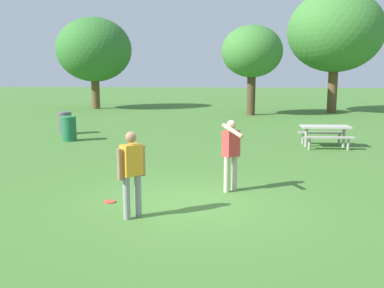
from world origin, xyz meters
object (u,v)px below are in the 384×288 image
Objects in this scene: trash_can_beside_table at (65,123)px; tree_tall_left at (94,50)px; picnic_table_near at (325,132)px; tree_broad_center at (252,52)px; person_thrower at (132,169)px; trash_can_further_along at (69,129)px; frisbee at (110,202)px; tree_far_right at (335,32)px; person_catcher at (231,150)px.

trash_can_beside_table is 0.15× the size of tree_tall_left.
tree_broad_center is (-2.07, 11.18, 3.22)m from picnic_table_near.
tree_tall_left is at bearing 108.22° from person_thrower.
trash_can_beside_table reaches higher than picnic_table_near.
tree_tall_left is (-3.15, 14.13, 3.61)m from trash_can_further_along.
picnic_table_near is 0.32× the size of tree_broad_center.
trash_can_beside_table reaches higher than frisbee.
frisbee is 10.67m from trash_can_beside_table.
picnic_table_near is 9.68m from trash_can_further_along.
person_thrower is at bearing -63.74° from trash_can_beside_table.
tree_broad_center is at bearing 46.02° from trash_can_beside_table.
tree_tall_left is (-12.80, 14.80, 3.53)m from picnic_table_near.
tree_far_right is (3.24, 13.26, 4.54)m from picnic_table_near.
person_thrower is 1.71× the size of trash_can_beside_table.
person_thrower is 23.37m from tree_far_right.
tree_far_right reaches higher than trash_can_beside_table.
frisbee is at bearing -114.19° from tree_far_right.
picnic_table_near is 1.80× the size of trash_can_beside_table.
person_catcher is 1.71× the size of trash_can_beside_table.
trash_can_further_along is 0.18× the size of tree_broad_center.
tree_tall_left is at bearing 107.31° from frisbee.
person_thrower is 1.71× the size of trash_can_further_along.
person_thrower is 0.95× the size of picnic_table_near.
tree_broad_center is (8.41, 8.71, 3.30)m from trash_can_beside_table.
frisbee is 0.26× the size of trash_can_further_along.
person_catcher is at bearing -108.92° from tree_far_right.
picnic_table_near is at bearing 60.90° from person_catcher.
person_thrower is at bearing -111.68° from tree_far_right.
tree_far_right is (8.50, 21.37, 4.16)m from person_thrower.
tree_far_right is at bearing 71.08° from person_catcher.
picnic_table_near is at bearing -103.71° from tree_far_right.
person_catcher is at bearing 22.79° from frisbee.
person_catcher reaches higher than trash_can_beside_table.
tree_tall_left is at bearing 161.36° from tree_broad_center.
frisbee is at bearing -64.88° from trash_can_beside_table.
tree_broad_center reaches higher than trash_can_beside_table.
tree_far_right is at bearing 44.34° from trash_can_further_along.
trash_can_beside_table is 1.00× the size of trash_can_further_along.
person_catcher is 2.92m from frisbee.
tree_far_right is at bearing 76.29° from picnic_table_near.
trash_can_further_along is at bearing -135.66° from tree_far_right.
tree_tall_left is (-2.33, 12.34, 3.61)m from trash_can_beside_table.
trash_can_beside_table is 13.06m from tree_tall_left.
person_catcher is (1.86, 1.99, 0.02)m from person_thrower.
person_thrower reaches higher than trash_can_beside_table.
person_thrower is 9.83m from trash_can_further_along.
tree_broad_center is (3.88, 18.37, 3.77)m from frisbee.
tree_tall_left reaches higher than trash_can_beside_table.
person_catcher is 23.15m from tree_tall_left.
trash_can_further_along is at bearing 132.63° from person_catcher.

